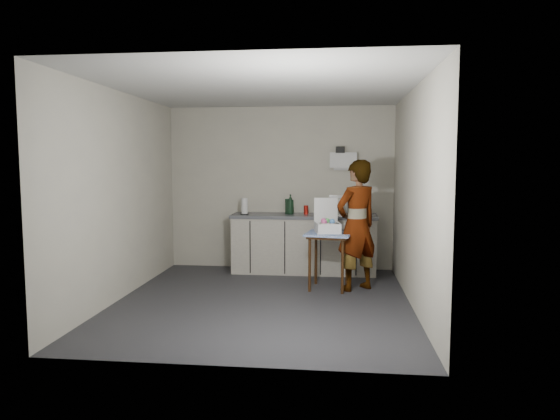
# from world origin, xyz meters

# --- Properties ---
(ground) EXTENTS (4.00, 4.00, 0.00)m
(ground) POSITION_xyz_m (0.00, 0.00, 0.00)
(ground) COLOR #28282D
(ground) RESTS_ON ground
(wall_back) EXTENTS (3.60, 0.02, 2.60)m
(wall_back) POSITION_xyz_m (0.00, 1.99, 1.30)
(wall_back) COLOR beige
(wall_back) RESTS_ON ground
(wall_right) EXTENTS (0.02, 4.00, 2.60)m
(wall_right) POSITION_xyz_m (1.79, 0.00, 1.30)
(wall_right) COLOR beige
(wall_right) RESTS_ON ground
(wall_left) EXTENTS (0.02, 4.00, 2.60)m
(wall_left) POSITION_xyz_m (-1.79, 0.00, 1.30)
(wall_left) COLOR beige
(wall_left) RESTS_ON ground
(ceiling) EXTENTS (3.60, 4.00, 0.01)m
(ceiling) POSITION_xyz_m (0.00, 0.00, 2.60)
(ceiling) COLOR silver
(ceiling) RESTS_ON wall_back
(kitchen_counter) EXTENTS (2.24, 0.62, 0.91)m
(kitchen_counter) POSITION_xyz_m (0.40, 1.70, 0.43)
(kitchen_counter) COLOR black
(kitchen_counter) RESTS_ON ground
(wall_shelf) EXTENTS (0.42, 0.18, 0.37)m
(wall_shelf) POSITION_xyz_m (1.00, 1.92, 1.75)
(wall_shelf) COLOR white
(wall_shelf) RESTS_ON ground
(side_table) EXTENTS (0.68, 0.68, 0.77)m
(side_table) POSITION_xyz_m (0.80, 0.70, 0.67)
(side_table) COLOR #3C1C0D
(side_table) RESTS_ON ground
(standing_man) EXTENTS (0.76, 0.72, 1.75)m
(standing_man) POSITION_xyz_m (1.17, 0.70, 0.88)
(standing_man) COLOR #B2A593
(standing_man) RESTS_ON ground
(soap_bottle) EXTENTS (0.14, 0.14, 0.31)m
(soap_bottle) POSITION_xyz_m (0.19, 1.70, 1.07)
(soap_bottle) COLOR black
(soap_bottle) RESTS_ON kitchen_counter
(soda_can) EXTENTS (0.07, 0.07, 0.13)m
(soda_can) POSITION_xyz_m (0.43, 1.76, 0.98)
(soda_can) COLOR red
(soda_can) RESTS_ON kitchen_counter
(dark_bottle) EXTENTS (0.07, 0.07, 0.24)m
(dark_bottle) POSITION_xyz_m (0.14, 1.72, 1.03)
(dark_bottle) COLOR black
(dark_bottle) RESTS_ON kitchen_counter
(paper_towel) EXTENTS (0.14, 0.14, 0.25)m
(paper_towel) POSITION_xyz_m (-0.52, 1.60, 1.03)
(paper_towel) COLOR black
(paper_towel) RESTS_ON kitchen_counter
(dish_rack) EXTENTS (0.42, 0.31, 0.29)m
(dish_rack) POSITION_xyz_m (0.97, 1.67, 0.98)
(dish_rack) COLOR white
(dish_rack) RESTS_ON kitchen_counter
(bakery_box) EXTENTS (0.38, 0.39, 0.46)m
(bakery_box) POSITION_xyz_m (0.78, 0.73, 0.87)
(bakery_box) COLOR white
(bakery_box) RESTS_ON side_table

